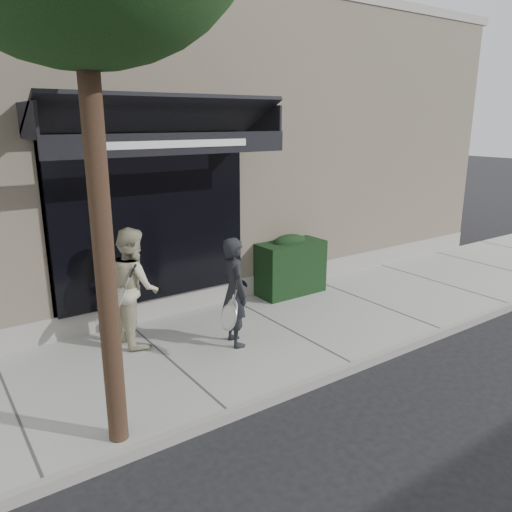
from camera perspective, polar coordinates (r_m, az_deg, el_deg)
ground at (r=8.15m, az=3.15°, el=-8.81°), size 80.00×80.00×0.00m
sidewalk at (r=8.13m, az=3.15°, el=-8.42°), size 20.00×3.00×0.12m
curb at (r=7.09m, az=11.07°, el=-12.35°), size 20.00×0.10×0.14m
building_facade at (r=11.75m, az=-12.09°, el=12.10°), size 14.30×8.04×5.64m
hedge at (r=9.49m, az=3.79°, el=-1.06°), size 1.30×0.70×1.14m
pedestrian_front at (r=7.23m, az=-2.45°, el=-4.14°), size 0.70×0.88×1.61m
pedestrian_back at (r=7.48m, az=-13.86°, el=-3.37°), size 0.76×0.89×1.74m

